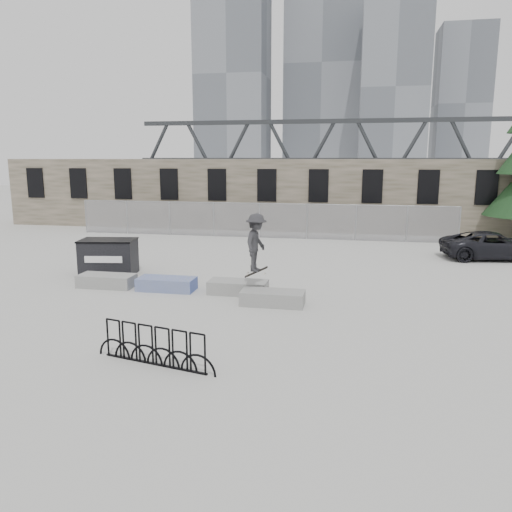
{
  "coord_description": "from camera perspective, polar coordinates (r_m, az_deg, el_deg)",
  "views": [
    {
      "loc": [
        5.27,
        -15.81,
        4.56
      ],
      "look_at": [
        2.13,
        0.45,
        1.3
      ],
      "focal_mm": 35.0,
      "sensor_mm": 36.0,
      "label": 1
    }
  ],
  "objects": [
    {
      "name": "truss_bridge",
      "position": [
        70.97,
        15.02,
        10.41
      ],
      "size": [
        70.0,
        3.0,
        9.8
      ],
      "color": "#2D3033",
      "rests_on": "ground"
    },
    {
      "name": "dumpster",
      "position": [
        20.64,
        -16.49,
        -0.08
      ],
      "size": [
        2.32,
        1.63,
        1.41
      ],
      "rotation": [
        0.0,
        0.0,
        0.16
      ],
      "color": "black",
      "rests_on": "ground"
    },
    {
      "name": "suv",
      "position": [
        25.28,
        25.46,
        1.1
      ],
      "size": [
        4.78,
        2.7,
        1.26
      ],
      "primitive_type": "imported",
      "rotation": [
        0.0,
        0.0,
        1.71
      ],
      "color": "black",
      "rests_on": "ground"
    },
    {
      "name": "skyline_towers",
      "position": [
        111.0,
        8.05,
        19.43
      ],
      "size": [
        58.0,
        28.0,
        48.0
      ],
      "color": "slate",
      "rests_on": "ground"
    },
    {
      "name": "planter_center_right",
      "position": [
        17.09,
        -2.07,
        -3.51
      ],
      "size": [
        2.0,
        0.9,
        0.44
      ],
      "color": "gray",
      "rests_on": "ground"
    },
    {
      "name": "bike_rack",
      "position": [
        11.52,
        -11.57,
        -10.07
      ],
      "size": [
        3.07,
        0.77,
        0.9
      ],
      "rotation": [
        0.0,
        0.0,
        -0.23
      ],
      "color": "black",
      "rests_on": "ground"
    },
    {
      "name": "planter_center_left",
      "position": [
        17.78,
        -10.17,
        -3.1
      ],
      "size": [
        2.0,
        0.9,
        0.44
      ],
      "color": "#364DA4",
      "rests_on": "ground"
    },
    {
      "name": "skateboarder",
      "position": [
        15.77,
        0.02,
        1.53
      ],
      "size": [
        0.86,
        1.28,
        2.06
      ],
      "rotation": [
        0.0,
        0.0,
        1.42
      ],
      "color": "#2B2A2D",
      "rests_on": "ground"
    },
    {
      "name": "ground",
      "position": [
        17.28,
        -7.24,
        -4.26
      ],
      "size": [
        120.0,
        120.0,
        0.0
      ],
      "primitive_type": "plane",
      "color": "#A8A7A3",
      "rests_on": "ground"
    },
    {
      "name": "stone_wall",
      "position": [
        32.57,
        1.62,
        7.07
      ],
      "size": [
        36.0,
        2.58,
        4.5
      ],
      "color": "brown",
      "rests_on": "ground"
    },
    {
      "name": "planter_offset",
      "position": [
        15.8,
        1.91,
        -4.73
      ],
      "size": [
        2.0,
        0.9,
        0.44
      ],
      "color": "gray",
      "rests_on": "ground"
    },
    {
      "name": "chainlink_fence",
      "position": [
        29.01,
        0.4,
        4.15
      ],
      "size": [
        22.06,
        0.06,
        2.02
      ],
      "color": "gray",
      "rests_on": "ground"
    },
    {
      "name": "planter_far_left",
      "position": [
        18.75,
        -16.69,
        -2.66
      ],
      "size": [
        2.0,
        0.9,
        0.44
      ],
      "color": "gray",
      "rests_on": "ground"
    }
  ]
}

